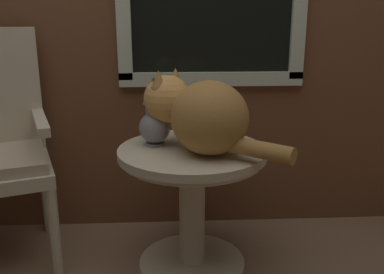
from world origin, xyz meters
The scene contains 3 objects.
wicker_side_table centered at (0.25, 0.21, 0.39)m, with size 0.64×0.64×0.57m.
cat centered at (0.28, 0.16, 0.73)m, with size 0.57×0.50×0.33m.
pewter_vase_with_ivy centered at (0.09, 0.27, 0.67)m, with size 0.13×0.13×0.29m.
Camera 1 is at (0.16, -1.52, 1.12)m, focal length 39.90 mm.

